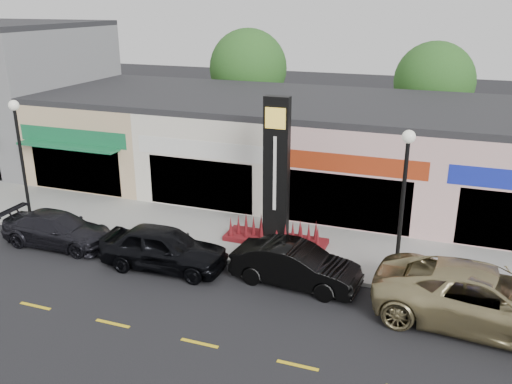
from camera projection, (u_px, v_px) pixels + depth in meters
The scene contains 15 objects.
ground at pixel (161, 280), 19.58m from camera, with size 120.00×120.00×0.00m, color black.
sidewalk at pixel (211, 232), 23.40m from camera, with size 52.00×4.30×0.15m, color gray.
curb at pixel (187, 254), 21.41m from camera, with size 52.00×0.20×0.15m, color gray.
shop_beige at pixel (128, 129), 31.66m from camera, with size 7.00×10.85×4.80m.
shop_cream at pixel (239, 139), 29.41m from camera, with size 7.00×10.01×4.80m.
shop_pink_w at pixel (368, 151), 27.15m from camera, with size 7.00×10.01×4.80m.
tree_rear_west at pixel (248, 68), 36.37m from camera, with size 5.20×5.20×7.83m.
tree_rear_mid at pixel (434, 82), 32.61m from camera, with size 4.80×4.80×7.29m.
lamp_west_near at pixel (20, 150), 23.21m from camera, with size 0.44×0.44×5.47m.
lamp_east_near at pixel (403, 193), 18.04m from camera, with size 0.44×0.44×5.47m.
pylon_sign at pixel (276, 193), 21.56m from camera, with size 4.20×1.30×6.00m.
car_dark_sedan at pixel (58, 229), 22.14m from camera, with size 4.73×1.92×1.37m, color black.
car_black_sedan at pixel (164, 248), 20.19m from camera, with size 4.82×1.94×1.64m, color black.
car_black_conv at pixel (296, 265), 19.03m from camera, with size 4.55×1.59×1.50m, color black.
car_gold_suv at pixel (484, 298), 16.57m from camera, with size 6.65×3.07×1.85m, color tan.
Camera 1 is at (9.20, -15.14, 9.56)m, focal length 38.00 mm.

